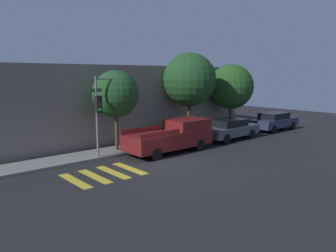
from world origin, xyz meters
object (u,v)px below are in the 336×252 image
object	(u,v)px
sedan_near_corner	(230,129)
sedan_middle	(274,121)
tree_far_end	(231,87)
traffic_light_pole	(103,102)
pickup_truck	(172,136)
tree_near_corner	(116,94)
tree_midblock	(190,80)

from	to	relation	value
sedan_near_corner	sedan_middle	world-z (taller)	sedan_middle
tree_far_end	traffic_light_pole	bearing A→B (deg)	-175.96
pickup_truck	sedan_near_corner	size ratio (longest dim) A/B	1.20
traffic_light_pole	tree_near_corner	size ratio (longest dim) A/B	0.93
tree_midblock	tree_far_end	distance (m)	4.74
tree_midblock	traffic_light_pole	bearing A→B (deg)	-173.43
pickup_truck	sedan_middle	world-z (taller)	pickup_truck
sedan_middle	tree_far_end	size ratio (longest dim) A/B	0.86
traffic_light_pole	sedan_near_corner	xyz separation A→B (m)	(9.42, -1.26, -2.37)
sedan_middle	tree_far_end	bearing A→B (deg)	146.09
pickup_truck	tree_midblock	size ratio (longest dim) A/B	0.91
traffic_light_pole	tree_midblock	distance (m)	7.60
sedan_middle	tree_near_corner	xyz separation A→B (m)	(-13.97, 2.13, 2.68)
sedan_middle	pickup_truck	bearing A→B (deg)	180.00
traffic_light_pole	tree_far_end	distance (m)	12.21
tree_near_corner	tree_midblock	size ratio (longest dim) A/B	0.79
traffic_light_pole	tree_far_end	world-z (taller)	tree_far_end
tree_near_corner	tree_far_end	world-z (taller)	tree_far_end
tree_near_corner	tree_far_end	size ratio (longest dim) A/B	0.90
sedan_near_corner	tree_far_end	size ratio (longest dim) A/B	0.85
sedan_near_corner	tree_near_corner	xyz separation A→B (m)	(-8.05, 2.13, 2.69)
traffic_light_pole	pickup_truck	world-z (taller)	traffic_light_pole
tree_far_end	tree_midblock	bearing A→B (deg)	180.00
tree_near_corner	pickup_truck	bearing A→B (deg)	-39.54
traffic_light_pole	pickup_truck	size ratio (longest dim) A/B	0.82
sedan_near_corner	tree_near_corner	bearing A→B (deg)	165.21
tree_near_corner	traffic_light_pole	bearing A→B (deg)	-147.81
sedan_near_corner	tree_midblock	bearing A→B (deg)	132.55
sedan_near_corner	sedan_middle	distance (m)	5.91
sedan_middle	traffic_light_pole	bearing A→B (deg)	175.29
sedan_near_corner	tree_far_end	bearing A→B (deg)	37.66
pickup_truck	tree_far_end	distance (m)	8.91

